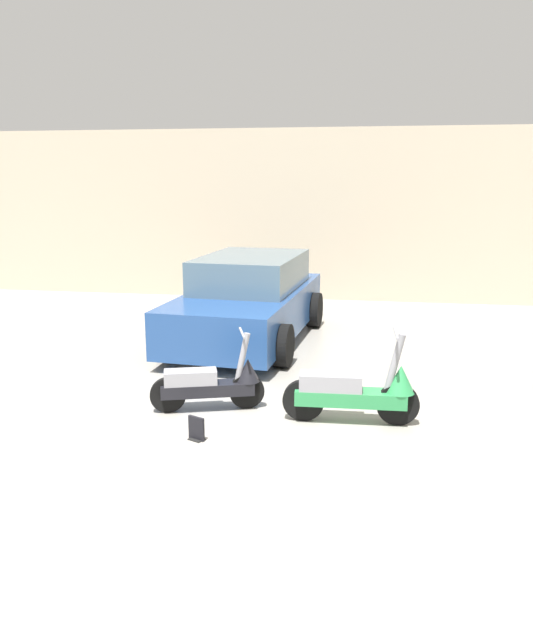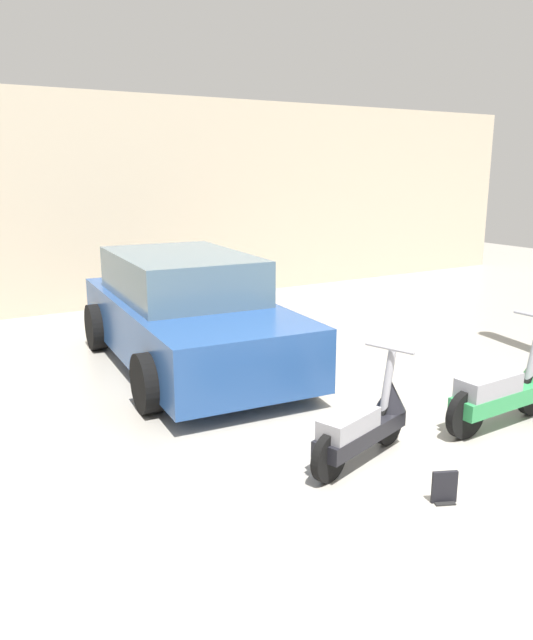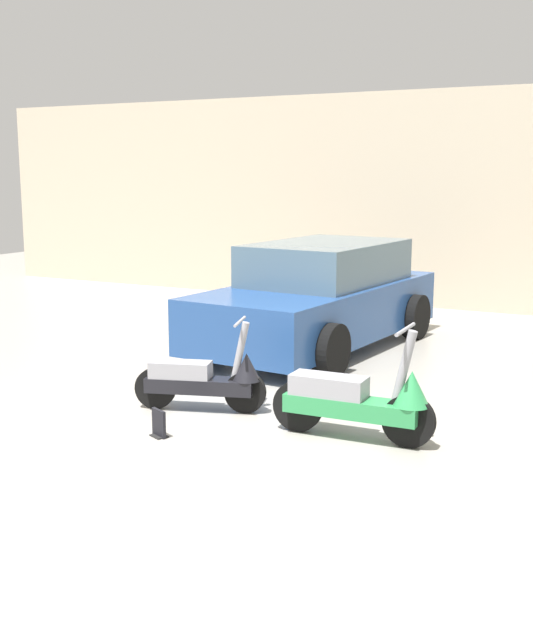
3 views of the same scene
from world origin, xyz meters
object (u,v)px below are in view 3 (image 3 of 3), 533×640
object	(u,v)px
placard_near_left_scooter	(159,425)
car_rear_left	(319,298)
scooter_front_left	(205,379)
scooter_front_right	(359,399)

from	to	relation	value
placard_near_left_scooter	car_rear_left	bearing A→B (deg)	93.48
scooter_front_left	scooter_front_right	size ratio (longest dim) A/B	0.86
scooter_front_left	car_rear_left	xyz separation A→B (m)	(-0.21, 3.34, 0.35)
scooter_front_right	car_rear_left	distance (m)	3.98
scooter_front_right	scooter_front_left	bearing A→B (deg)	173.40
scooter_front_left	scooter_front_right	world-z (taller)	scooter_front_right
scooter_front_right	car_rear_left	size ratio (longest dim) A/B	0.35
scooter_front_left	placard_near_left_scooter	size ratio (longest dim) A/B	5.12
scooter_front_left	placard_near_left_scooter	bearing A→B (deg)	-104.77
car_rear_left	placard_near_left_scooter	world-z (taller)	car_rear_left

